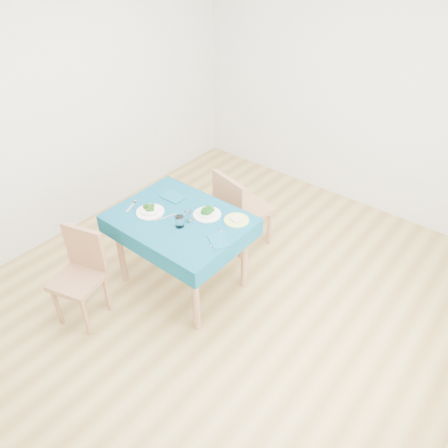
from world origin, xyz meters
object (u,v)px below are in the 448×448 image
Objects in this scene: side_plate at (237,220)px; chair_near at (76,277)px; table at (182,252)px; chair_far at (245,197)px; bowl_far at (207,212)px; bowl_near at (150,209)px.

chair_near is at bearing -124.95° from side_plate.
chair_near is at bearing -114.02° from table.
side_plate is at bearing 133.51° from chair_far.
bowl_far is 1.13× the size of side_plate.
bowl_near is (-0.25, -0.10, 0.42)m from table.
bowl_far is at bearing 111.19° from chair_far.
bowl_far is at bearing 34.45° from bowl_near.
table is at bearing 22.50° from bowl_near.
side_plate is at bearing 21.26° from bowl_far.
chair_near is 1.75m from chair_far.
bowl_far is (0.54, 1.02, 0.33)m from chair_near.
table is 1.21× the size of chair_near.
table is 1.00× the size of chair_far.
bowl_near is 0.75m from side_plate.
bowl_near is (-0.31, -0.95, 0.23)m from chair_far.
bowl_far is (0.16, 0.18, 0.42)m from table.
bowl_near is 1.16× the size of side_plate.
table is at bearing 98.65° from chair_far.
chair_near reaches higher than bowl_near.
chair_far is at bearing 120.63° from side_plate.
chair_near is (-0.38, -0.84, 0.08)m from table.
table is 0.48m from bowl_far.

